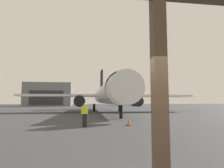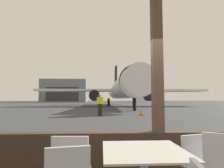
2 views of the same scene
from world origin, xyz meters
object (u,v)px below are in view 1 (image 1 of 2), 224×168
at_px(ground_crew_worker, 85,115).
at_px(traffic_cone, 129,122).
at_px(airplane, 108,94).
at_px(distant_hangar, 49,95).
at_px(fuel_storage_tank, 128,101).

xyz_separation_m(ground_crew_worker, traffic_cone, (3.42, 0.55, -0.62)).
relative_size(airplane, traffic_cone, 57.62).
height_order(traffic_cone, distant_hangar, distant_hangar).
relative_size(airplane, fuel_storage_tank, 3.61).
distance_m(airplane, fuel_storage_tank, 54.51).
distance_m(distant_hangar, fuel_storage_tank, 35.71).
distance_m(airplane, ground_crew_worker, 20.34).
bearing_deg(distant_hangar, fuel_storage_tank, 1.32).
height_order(distant_hangar, fuel_storage_tank, distant_hangar).
height_order(airplane, traffic_cone, airplane).
bearing_deg(distant_hangar, traffic_cone, -74.38).
relative_size(airplane, distant_hangar, 1.77).
bearing_deg(ground_crew_worker, distant_hangar, 102.93).
bearing_deg(traffic_cone, airplane, 88.64).
height_order(traffic_cone, fuel_storage_tank, fuel_storage_tank).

